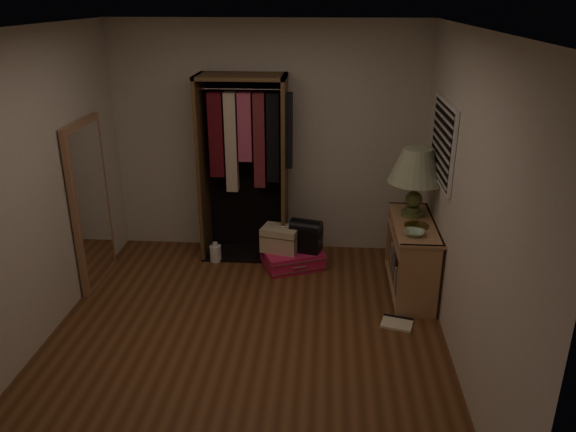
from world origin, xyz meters
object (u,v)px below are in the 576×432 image
(console_bookshelf, at_px, (411,254))
(black_bag, at_px, (306,234))
(train_case, at_px, (281,239))
(white_jug, at_px, (216,253))
(floor_mirror, at_px, (91,204))
(table_lamp, at_px, (417,167))
(open_wardrobe, at_px, (246,152))
(pink_suitcase, at_px, (293,258))

(console_bookshelf, relative_size, black_bag, 2.97)
(train_case, distance_m, white_jug, 0.79)
(floor_mirror, distance_m, train_case, 2.00)
(train_case, height_order, table_lamp, table_lamp)
(black_bag, bearing_deg, floor_mirror, -152.60)
(console_bookshelf, height_order, black_bag, console_bookshelf)
(table_lamp, relative_size, white_jug, 3.02)
(floor_mirror, bearing_deg, table_lamp, 3.34)
(open_wardrobe, xyz_separation_m, train_case, (0.40, -0.32, -0.88))
(pink_suitcase, relative_size, train_case, 1.68)
(floor_mirror, bearing_deg, open_wardrobe, 27.36)
(console_bookshelf, xyz_separation_m, floor_mirror, (-3.24, -0.03, 0.45))
(console_bookshelf, distance_m, floor_mirror, 3.27)
(open_wardrobe, bearing_deg, pink_suitcase, -31.20)
(floor_mirror, distance_m, white_jug, 1.46)
(table_lamp, bearing_deg, black_bag, 165.33)
(black_bag, relative_size, white_jug, 1.65)
(black_bag, bearing_deg, pink_suitcase, -154.83)
(black_bag, bearing_deg, table_lamp, 0.40)
(pink_suitcase, height_order, white_jug, white_jug)
(table_lamp, distance_m, white_jug, 2.43)
(open_wardrobe, bearing_deg, floor_mirror, -152.64)
(table_lamp, xyz_separation_m, white_jug, (-2.11, 0.33, -1.16))
(console_bookshelf, relative_size, train_case, 2.45)
(console_bookshelf, distance_m, train_case, 1.42)
(console_bookshelf, height_order, white_jug, console_bookshelf)
(open_wardrobe, distance_m, white_jug, 1.20)
(open_wardrobe, relative_size, white_jug, 9.00)
(pink_suitcase, distance_m, black_bag, 0.32)
(black_bag, bearing_deg, console_bookshelf, -7.01)
(open_wardrobe, relative_size, train_case, 4.49)
(black_bag, bearing_deg, open_wardrobe, 171.40)
(console_bookshelf, xyz_separation_m, open_wardrobe, (-1.75, 0.73, 0.82))
(train_case, bearing_deg, table_lamp, 3.04)
(open_wardrobe, xyz_separation_m, pink_suitcase, (0.53, -0.32, -1.12))
(floor_mirror, height_order, table_lamp, floor_mirror)
(pink_suitcase, bearing_deg, train_case, 155.57)
(open_wardrobe, distance_m, pink_suitcase, 1.28)
(pink_suitcase, relative_size, white_jug, 3.37)
(train_case, bearing_deg, floor_mirror, -152.63)
(open_wardrobe, height_order, train_case, open_wardrobe)
(console_bookshelf, distance_m, open_wardrobe, 2.07)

